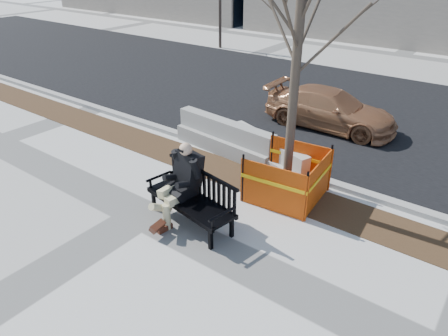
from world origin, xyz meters
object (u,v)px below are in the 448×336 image
Objects in this scene: seated_man at (184,215)px; jersey_barrier_right at (267,166)px; sedan at (328,127)px; bench at (191,222)px; tree_fence at (285,195)px; jersey_barrier_left at (225,151)px.

seated_man is 0.61× the size of jersey_barrier_right.
sedan is at bearing 96.63° from seated_man.
bench is 1.26× the size of seated_man.
tree_fence is 2.11× the size of jersey_barrier_right.
bench is 0.30m from seated_man.
tree_fence is 1.42× the size of sedan.
tree_fence reaches higher than sedan.
sedan is 1.27× the size of jersey_barrier_left.
bench is 0.76× the size of jersey_barrier_right.
bench is 2.34m from tree_fence.
sedan is (0.08, 6.54, 0.00)m from bench.
jersey_barrier_right is (1.39, -0.04, 0.00)m from jersey_barrier_left.
jersey_barrier_right is at bearing 95.73° from seated_man.
jersey_barrier_left is 1.17× the size of jersey_barrier_right.
bench is at bearing -10.79° from seated_man.
sedan reaches higher than jersey_barrier_right.
tree_fence reaches higher than bench.
bench reaches higher than jersey_barrier_right.
jersey_barrier_left is 1.39m from jersey_barrier_right.
sedan is 3.73m from jersey_barrier_left.
sedan is at bearing 99.15° from bench.
bench is 6.54m from sedan.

